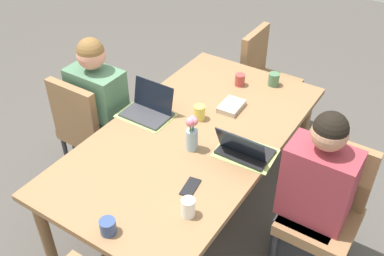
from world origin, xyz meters
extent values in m
plane|color=#4C4742|center=(0.00, 0.00, 0.00)|extent=(10.00, 10.00, 0.00)
cube|color=olive|center=(0.00, 0.00, 0.71)|extent=(2.00, 1.08, 0.04)
cylinder|color=olive|center=(0.92, -0.46, 0.35)|extent=(0.07, 0.07, 0.69)
cylinder|color=olive|center=(-0.92, 0.46, 0.35)|extent=(0.07, 0.07, 0.69)
cylinder|color=olive|center=(0.92, 0.46, 0.35)|extent=(0.07, 0.07, 0.69)
cube|color=olive|center=(0.00, 0.88, 0.41)|extent=(0.44, 0.44, 0.08)
cube|color=olive|center=(-0.19, 0.88, 0.68)|extent=(0.06, 0.42, 0.45)
cylinder|color=#333338|center=(0.19, 1.07, 0.18)|extent=(0.04, 0.04, 0.37)
cylinder|color=#333338|center=(0.19, 0.69, 0.18)|extent=(0.04, 0.04, 0.37)
cylinder|color=#333338|center=(-0.19, 1.07, 0.18)|extent=(0.04, 0.04, 0.37)
cylinder|color=#333338|center=(-0.19, 0.69, 0.18)|extent=(0.04, 0.04, 0.37)
cube|color=#2D2D33|center=(0.00, 0.82, 0.23)|extent=(0.36, 0.34, 0.45)
cube|color=#4C7556|center=(0.00, 0.82, 0.70)|extent=(0.24, 0.40, 0.50)
sphere|color=tan|center=(0.00, 0.82, 1.07)|extent=(0.20, 0.20, 0.20)
sphere|color=brown|center=(0.00, 0.82, 1.10)|extent=(0.19, 0.19, 0.19)
cube|color=olive|center=(0.04, -0.90, 0.41)|extent=(0.44, 0.44, 0.08)
cube|color=olive|center=(0.23, -0.90, 0.68)|extent=(0.06, 0.42, 0.45)
cylinder|color=#333338|center=(-0.15, -0.71, 0.18)|extent=(0.04, 0.04, 0.37)
cylinder|color=#333338|center=(0.23, -1.09, 0.18)|extent=(0.04, 0.04, 0.37)
cylinder|color=#333338|center=(0.23, -0.71, 0.18)|extent=(0.04, 0.04, 0.37)
cube|color=#2D2D33|center=(0.04, -0.84, 0.23)|extent=(0.36, 0.34, 0.45)
cube|color=#93333D|center=(0.04, -0.84, 0.70)|extent=(0.24, 0.40, 0.50)
sphere|color=tan|center=(0.04, -0.84, 1.07)|extent=(0.20, 0.20, 0.20)
sphere|color=black|center=(0.04, -0.84, 1.10)|extent=(0.19, 0.19, 0.19)
cube|color=olive|center=(1.30, 0.01, 0.41)|extent=(0.44, 0.44, 0.08)
cube|color=olive|center=(1.30, 0.20, 0.68)|extent=(0.42, 0.06, 0.45)
cylinder|color=#333338|center=(1.49, -0.18, 0.18)|extent=(0.04, 0.04, 0.37)
cylinder|color=#333338|center=(1.11, -0.18, 0.18)|extent=(0.04, 0.04, 0.37)
cylinder|color=#333338|center=(1.49, 0.20, 0.18)|extent=(0.04, 0.04, 0.37)
cylinder|color=#333338|center=(1.11, 0.20, 0.18)|extent=(0.04, 0.04, 0.37)
cylinder|color=#8EA8B7|center=(-0.12, -0.08, 0.80)|extent=(0.07, 0.07, 0.14)
sphere|color=#DB7584|center=(-0.11, -0.08, 0.95)|extent=(0.05, 0.05, 0.05)
cylinder|color=#477A3D|center=(-0.11, -0.08, 0.91)|extent=(0.01, 0.01, 0.08)
sphere|color=#DB7584|center=(-0.12, -0.07, 0.93)|extent=(0.06, 0.06, 0.06)
cylinder|color=#477A3D|center=(-0.12, -0.07, 0.90)|extent=(0.01, 0.01, 0.06)
sphere|color=#DB7584|center=(-0.14, -0.08, 0.95)|extent=(0.06, 0.06, 0.06)
cylinder|color=#477A3D|center=(-0.14, -0.08, 0.91)|extent=(0.01, 0.01, 0.08)
sphere|color=#DB7584|center=(-0.12, -0.09, 0.95)|extent=(0.05, 0.05, 0.05)
cylinder|color=#477A3D|center=(-0.12, -0.09, 0.91)|extent=(0.01, 0.01, 0.07)
cube|color=#9EBC66|center=(0.00, 0.38, 0.74)|extent=(0.26, 0.36, 0.00)
cube|color=#9EBC66|center=(0.02, -0.38, 0.74)|extent=(0.29, 0.38, 0.00)
cube|color=black|center=(0.02, -0.38, 0.75)|extent=(0.22, 0.32, 0.02)
cube|color=black|center=(-0.05, -0.38, 0.85)|extent=(0.09, 0.31, 0.19)
cube|color=#38383D|center=(0.00, 0.37, 0.75)|extent=(0.22, 0.32, 0.02)
cube|color=black|center=(0.09, 0.37, 0.85)|extent=(0.05, 0.31, 0.20)
cylinder|color=#AD3D38|center=(0.70, 0.03, 0.78)|extent=(0.07, 0.07, 0.09)
cylinder|color=#47704C|center=(0.84, -0.19, 0.78)|extent=(0.08, 0.08, 0.10)
cylinder|color=white|center=(-0.59, -0.36, 0.79)|extent=(0.07, 0.07, 0.11)
cylinder|color=#DBC64C|center=(0.17, 0.05, 0.79)|extent=(0.08, 0.08, 0.10)
cylinder|color=#33477A|center=(-0.90, -0.08, 0.78)|extent=(0.08, 0.08, 0.08)
cube|color=#B2A38E|center=(0.39, -0.07, 0.75)|extent=(0.21, 0.15, 0.04)
cube|color=black|center=(-0.41, -0.26, 0.74)|extent=(0.16, 0.09, 0.01)
camera|label=1|loc=(-1.90, -1.23, 2.51)|focal=41.56mm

